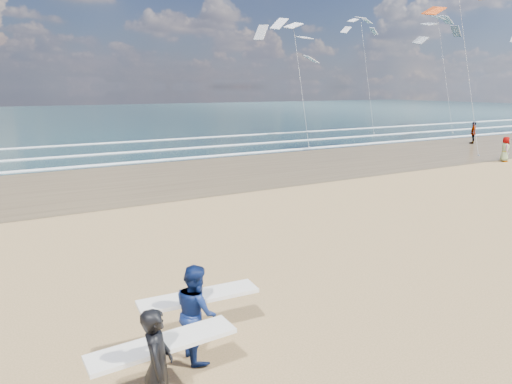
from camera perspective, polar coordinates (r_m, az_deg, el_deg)
wet_sand_strip at (r=32.85m, az=13.43°, el=4.46°), size 220.00×12.00×0.01m
ocean at (r=80.99m, az=-13.76°, el=9.33°), size 220.00×100.00×0.02m
foam_breakers at (r=40.75m, az=3.72°, el=6.45°), size 220.00×11.70×0.05m
surfer_near at (r=6.97m, az=-12.06°, el=-20.23°), size 2.22×1.03×1.76m
surfer_far at (r=8.30m, az=-7.47°, el=-14.47°), size 2.23×1.12×1.72m
beachgoer_0 at (r=33.31m, az=28.69°, el=4.71°), size 0.90×0.92×1.59m
beachgoer_1 at (r=42.72m, az=25.51°, el=6.70°), size 1.13×1.03×1.85m
kite_0 at (r=37.07m, az=24.59°, el=16.83°), size 6.52×4.82×13.84m
kite_1 at (r=38.54m, az=5.37°, el=15.18°), size 6.29×4.79×10.86m
kite_2 at (r=53.68m, az=22.33°, el=15.22°), size 6.71×4.84×13.20m
kite_5 at (r=50.55m, az=13.63°, el=14.82°), size 4.64×4.61×12.76m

